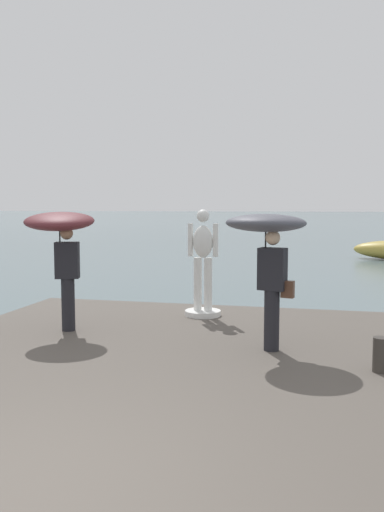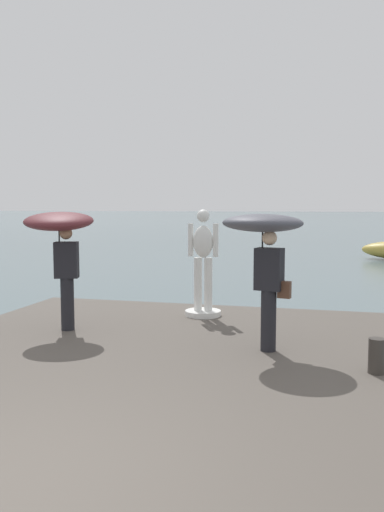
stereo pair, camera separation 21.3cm
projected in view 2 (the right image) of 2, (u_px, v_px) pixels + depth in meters
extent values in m
plane|color=slate|center=(298.00, 237.00, 42.41)|extent=(400.00, 400.00, 0.00)
cube|color=#564F47|center=(104.00, 405.00, 6.10)|extent=(7.19, 10.70, 0.40)
cylinder|color=white|center=(203.00, 313.00, 10.11)|extent=(0.68, 0.68, 0.10)
cylinder|color=white|center=(198.00, 284.00, 10.09)|extent=(0.15, 0.15, 1.01)
cylinder|color=white|center=(208.00, 284.00, 10.04)|extent=(0.15, 0.15, 1.01)
ellipsoid|color=white|center=(203.00, 242.00, 9.99)|extent=(0.38, 0.26, 0.60)
sphere|color=white|center=(203.00, 216.00, 9.94)|extent=(0.24, 0.24, 0.24)
cylinder|color=white|center=(191.00, 240.00, 10.04)|extent=(0.10, 0.10, 0.62)
cylinder|color=white|center=(216.00, 240.00, 9.92)|extent=(0.10, 0.10, 0.62)
cylinder|color=black|center=(67.00, 304.00, 8.92)|extent=(0.22, 0.22, 0.88)
cube|color=black|center=(67.00, 260.00, 8.85)|extent=(0.43, 0.34, 0.60)
sphere|color=#A87A5B|center=(66.00, 233.00, 8.80)|extent=(0.21, 0.21, 0.21)
cylinder|color=#262626|center=(59.00, 241.00, 8.85)|extent=(0.02, 0.02, 0.52)
ellipsoid|color=#5B2328|center=(59.00, 221.00, 8.82)|extent=(1.42, 1.44, 0.40)
cylinder|color=black|center=(268.00, 321.00, 7.62)|extent=(0.22, 0.22, 0.88)
cube|color=black|center=(269.00, 269.00, 7.55)|extent=(0.42, 0.32, 0.60)
sphere|color=beige|center=(270.00, 238.00, 7.51)|extent=(0.21, 0.21, 0.21)
cylinder|color=#262626|center=(262.00, 246.00, 7.61)|extent=(0.02, 0.02, 0.54)
ellipsoid|color=#4C4C56|center=(263.00, 223.00, 7.58)|extent=(1.38, 1.38, 0.28)
cube|color=#513323|center=(284.00, 290.00, 7.50)|extent=(0.20, 0.14, 0.24)
cylinder|color=#38332D|center=(377.00, 356.00, 6.61)|extent=(0.20, 0.20, 0.44)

